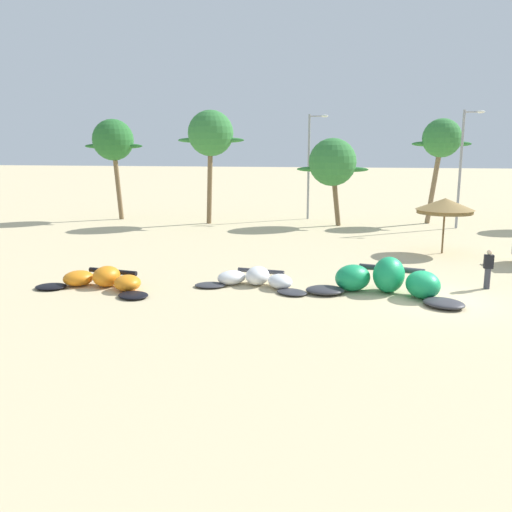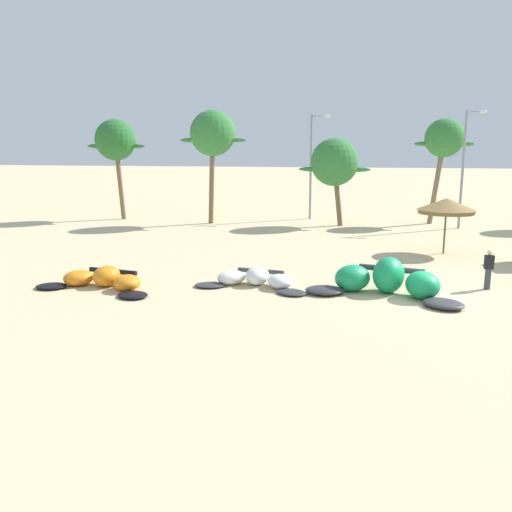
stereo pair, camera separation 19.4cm
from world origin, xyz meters
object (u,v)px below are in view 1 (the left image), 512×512
at_px(palm_leftmost, 113,141).
at_px(palm_center_left, 442,140).
at_px(person_near_kites, 488,269).
at_px(palm_left, 211,134).
at_px(kite_left, 256,279).
at_px(lamppost_west_center, 462,163).
at_px(kite_left_of_center, 387,281).
at_px(kite_far_left, 103,280).
at_px(palm_left_of_gap, 333,163).
at_px(lamppost_west, 310,161).
at_px(beach_umbrella_near_van, 445,206).

xyz_separation_m(palm_leftmost, palm_center_left, (24.73, 1.74, 0.07)).
xyz_separation_m(person_near_kites, palm_left, (-15.85, 16.56, 5.73)).
bearing_deg(person_near_kites, kite_left, -172.53).
height_order(person_near_kites, lamppost_west_center, lamppost_west_center).
bearing_deg(palm_leftmost, kite_left_of_center, -44.05).
distance_m(kite_far_left, palm_center_left, 28.00).
height_order(kite_far_left, palm_left_of_gap, palm_left_of_gap).
xyz_separation_m(palm_center_left, lamppost_west, (-9.62, 1.08, -1.61)).
relative_size(kite_left_of_center, palm_leftmost, 0.79).
bearing_deg(kite_left, person_near_kites, 7.47).
bearing_deg(person_near_kites, kite_left_of_center, -159.15).
relative_size(kite_far_left, lamppost_west_center, 0.66).
bearing_deg(kite_left, beach_umbrella_near_van, 44.84).
bearing_deg(palm_center_left, kite_left_of_center, -103.03).
relative_size(kite_left, lamppost_west, 0.61).
distance_m(person_near_kites, palm_leftmost, 30.24).
distance_m(palm_left, palm_center_left, 16.87).
xyz_separation_m(kite_far_left, lamppost_west, (6.65, 23.10, 4.24)).
height_order(kite_left_of_center, lamppost_west, lamppost_west).
relative_size(palm_left, lamppost_west_center, 1.02).
bearing_deg(lamppost_west_center, person_near_kites, -96.41).
bearing_deg(lamppost_west, beach_umbrella_near_van, -57.70).
relative_size(kite_far_left, person_near_kites, 3.31).
xyz_separation_m(person_near_kites, palm_center_left, (0.77, 19.42, 5.35)).
distance_m(beach_umbrella_near_van, person_near_kites, 7.71).
relative_size(kite_left, palm_left, 0.60).
bearing_deg(palm_left, beach_umbrella_near_van, -30.80).
bearing_deg(beach_umbrella_near_van, palm_center_left, 83.37).
distance_m(palm_center_left, lamppost_west, 9.81).
distance_m(kite_left_of_center, lamppost_west, 22.91).
bearing_deg(person_near_kites, beach_umbrella_near_van, 94.69).
xyz_separation_m(lamppost_west, lamppost_west_center, (10.78, -3.29, -0.01)).
bearing_deg(kite_left, palm_leftmost, 127.66).
xyz_separation_m(kite_left, palm_left_of_gap, (2.38, 18.30, 4.24)).
bearing_deg(beach_umbrella_near_van, palm_left, 149.20).
height_order(kite_left_of_center, palm_center_left, palm_center_left).
bearing_deg(palm_center_left, palm_left_of_gap, -163.21).
xyz_separation_m(palm_left_of_gap, palm_center_left, (7.76, 2.34, 1.63)).
relative_size(palm_leftmost, palm_left, 0.94).
bearing_deg(palm_left_of_gap, kite_far_left, -113.36).
xyz_separation_m(kite_left_of_center, beach_umbrella_near_van, (3.46, 9.03, 2.05)).
distance_m(person_near_kites, lamppost_west_center, 17.72).
bearing_deg(kite_far_left, palm_center_left, 53.55).
height_order(person_near_kites, palm_left_of_gap, palm_left_of_gap).
relative_size(beach_umbrella_near_van, palm_leftmost, 0.40).
height_order(kite_left, lamppost_west, lamppost_west).
bearing_deg(palm_leftmost, lamppost_west_center, -1.03).
bearing_deg(kite_far_left, beach_umbrella_near_van, 34.14).
height_order(kite_left, palm_left, palm_left).
height_order(palm_left_of_gap, lamppost_west_center, lamppost_west_center).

